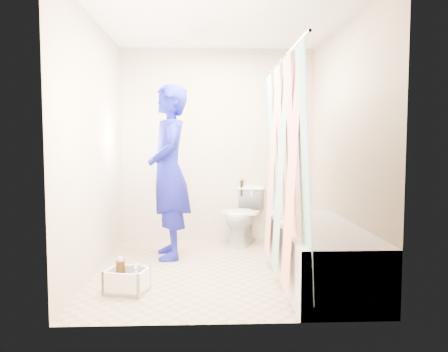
{
  "coord_description": "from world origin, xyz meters",
  "views": [
    {
      "loc": [
        -0.14,
        -4.19,
        1.24
      ],
      "look_at": [
        0.04,
        0.37,
        0.89
      ],
      "focal_mm": 35.0,
      "sensor_mm": 36.0,
      "label": 1
    }
  ],
  "objects_px": {
    "toilet": "(243,216)",
    "cleaning_caddy": "(128,282)",
    "plumber": "(169,172)",
    "bathtub": "(319,252)"
  },
  "relations": [
    {
      "from": "bathtub",
      "to": "cleaning_caddy",
      "type": "xyz_separation_m",
      "value": [
        -1.64,
        -0.21,
        -0.18
      ]
    },
    {
      "from": "bathtub",
      "to": "cleaning_caddy",
      "type": "distance_m",
      "value": 1.67
    },
    {
      "from": "cleaning_caddy",
      "to": "plumber",
      "type": "bearing_deg",
      "value": 91.58
    },
    {
      "from": "plumber",
      "to": "cleaning_caddy",
      "type": "relative_size",
      "value": 4.91
    },
    {
      "from": "bathtub",
      "to": "toilet",
      "type": "relative_size",
      "value": 2.52
    },
    {
      "from": "bathtub",
      "to": "plumber",
      "type": "distance_m",
      "value": 1.79
    },
    {
      "from": "plumber",
      "to": "cleaning_caddy",
      "type": "distance_m",
      "value": 1.42
    },
    {
      "from": "cleaning_caddy",
      "to": "toilet",
      "type": "bearing_deg",
      "value": 71.6
    },
    {
      "from": "plumber",
      "to": "cleaning_caddy",
      "type": "height_order",
      "value": "plumber"
    },
    {
      "from": "toilet",
      "to": "cleaning_caddy",
      "type": "xyz_separation_m",
      "value": [
        -1.09,
        -1.71,
        -0.26
      ]
    }
  ]
}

